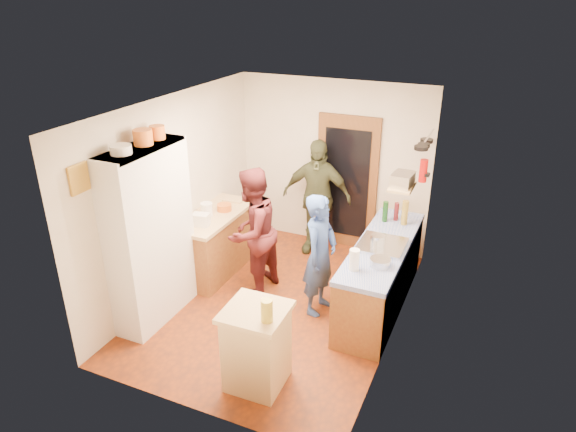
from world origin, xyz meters
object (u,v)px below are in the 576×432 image
Objects in this scene: island_base at (257,349)px; person_back at (317,197)px; hutch_body at (151,236)px; right_counter_base at (380,277)px; person_hob at (321,256)px; person_left at (256,231)px.

island_base is 0.48× the size of person_back.
hutch_body is 2.70m from person_back.
island_base is at bearing -19.67° from hutch_body.
hutch_body is at bearing -123.42° from person_back.
hutch_body is 1.93m from island_base.
hutch_body is at bearing 160.33° from island_base.
right_counter_base is 1.39× the size of person_hob.
island_base is 1.54m from person_hob.
person_back reaches higher than right_counter_base.
hutch_body is 1.23× the size of person_back.
hutch_body is 1.37m from person_left.
person_back is (-0.49, 3.01, 0.47)m from island_base.
right_counter_base is at bearing 108.62° from person_left.
island_base reaches higher than right_counter_base.
right_counter_base is (2.50, 1.30, -0.68)m from hutch_body.
hutch_body is at bearing -30.88° from person_left.
right_counter_base is 0.86m from person_hob.
person_hob is (0.14, 1.49, 0.36)m from island_base.
island_base is 0.54× the size of person_hob.
person_left is 1.42m from person_back.
right_counter_base is 2.56× the size of island_base.
person_hob is (1.84, 0.88, -0.31)m from hutch_body.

